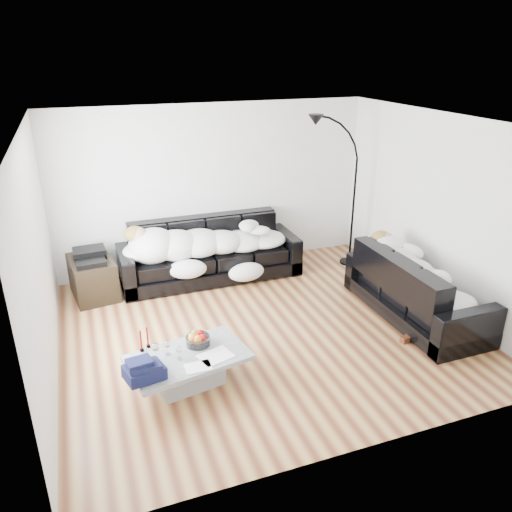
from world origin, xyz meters
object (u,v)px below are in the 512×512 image
object	(u,v)px
shoes	(410,334)
floor_lamp	(354,201)
sleeper_back	(210,239)
coffee_table	(189,370)
sleeper_right	(419,272)
candle_left	(141,341)
av_cabinet	(93,278)
sofa_back	(210,250)
stereo	(90,255)
sofa_right	(417,286)
wine_glass_a	(167,348)
candle_right	(147,337)
wine_glass_c	(179,353)
fruit_bowl	(198,338)
wine_glass_b	(156,351)

from	to	relation	value
shoes	floor_lamp	xyz separation A→B (m)	(0.46, 2.32, 1.04)
sleeper_back	coffee_table	xyz separation A→B (m)	(-0.93, -2.50, -0.47)
sleeper_back	sleeper_right	world-z (taller)	sleeper_back
candle_left	av_cabinet	size ratio (longest dim) A/B	0.30
sofa_back	stereo	world-z (taller)	sofa_back
sofa_right	av_cabinet	distance (m)	4.52
sofa_back	wine_glass_a	size ratio (longest dim) A/B	16.54
floor_lamp	candle_right	bearing A→B (deg)	-142.66
coffee_table	wine_glass_c	xyz separation A→B (m)	(-0.09, -0.03, 0.26)
fruit_bowl	stereo	xyz separation A→B (m)	(-0.98, 2.34, 0.19)
candle_left	av_cabinet	bearing A→B (deg)	99.63
sofa_right	sleeper_right	size ratio (longest dim) A/B	1.17
sleeper_back	candle_right	distance (m)	2.56
sofa_right	av_cabinet	world-z (taller)	sofa_right
candle_left	floor_lamp	bearing A→B (deg)	28.76
sofa_right	wine_glass_c	distance (m)	3.31
sofa_back	wine_glass_b	size ratio (longest dim) A/B	14.48
floor_lamp	candle_left	bearing A→B (deg)	-142.53
wine_glass_c	stereo	world-z (taller)	stereo
wine_glass_c	candle_left	distance (m)	0.45
sofa_back	wine_glass_c	world-z (taller)	sofa_back
stereo	shoes	bearing A→B (deg)	-38.04
sleeper_back	wine_glass_a	size ratio (longest dim) A/B	14.00
fruit_bowl	coffee_table	bearing A→B (deg)	-131.84
candle_left	candle_right	bearing A→B (deg)	34.29
shoes	floor_lamp	world-z (taller)	floor_lamp
sofa_back	wine_glass_c	xyz separation A→B (m)	(-1.03, -2.58, -0.01)
wine_glass_c	candle_left	world-z (taller)	candle_left
candle_left	av_cabinet	xyz separation A→B (m)	(-0.38, 2.26, -0.20)
wine_glass_a	candle_right	size ratio (longest dim) A/B	0.68
coffee_table	shoes	bearing A→B (deg)	-0.52
sleeper_back	wine_glass_b	size ratio (longest dim) A/B	12.25
floor_lamp	shoes	bearing A→B (deg)	-92.45
sofa_right	wine_glass_b	size ratio (longest dim) A/B	11.29
candle_right	av_cabinet	distance (m)	2.26
sleeper_back	candle_left	distance (m)	2.64
sofa_right	sleeper_right	xyz separation A→B (m)	(0.00, -0.00, 0.21)
wine_glass_a	av_cabinet	world-z (taller)	av_cabinet
sofa_right	fruit_bowl	xyz separation A→B (m)	(-3.04, -0.26, 0.01)
sofa_right	fruit_bowl	world-z (taller)	sofa_right
sofa_back	wine_glass_b	xyz separation A→B (m)	(-1.25, -2.50, 0.01)
sofa_right	shoes	bearing A→B (deg)	140.59
wine_glass_a	sofa_back	bearing A→B (deg)	65.32
fruit_bowl	wine_glass_c	xyz separation A→B (m)	(-0.25, -0.20, -0.00)
wine_glass_c	candle_right	size ratio (longest dim) A/B	0.63
stereo	floor_lamp	world-z (taller)	floor_lamp
fruit_bowl	sleeper_back	bearing A→B (deg)	71.47
coffee_table	wine_glass_a	bearing A→B (deg)	153.99
fruit_bowl	av_cabinet	bearing A→B (deg)	112.64
wine_glass_a	wine_glass_c	xyz separation A→B (m)	(0.10, -0.13, -0.01)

